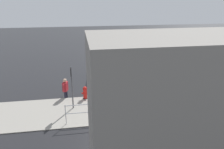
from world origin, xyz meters
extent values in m
plane|color=black|center=(0.00, 0.00, 0.00)|extent=(60.00, 60.00, 0.00)
cube|color=gray|center=(0.00, 4.20, 0.02)|extent=(24.00, 3.20, 0.04)
cube|color=blue|center=(1.16, -0.49, 0.79)|extent=(4.10, 2.22, 0.99)
cube|color=#1E232B|center=(0.85, -0.45, 1.67)|extent=(2.52, 1.80, 0.77)
cylinder|color=black|center=(2.53, 0.04, 0.30)|extent=(0.62, 0.30, 0.60)
cylinder|color=black|center=(2.33, -1.38, 0.30)|extent=(0.62, 0.30, 0.60)
cylinder|color=black|center=(-0.02, 0.39, 0.30)|extent=(0.62, 0.30, 0.60)
cylinder|color=black|center=(-0.22, -1.02, 0.30)|extent=(0.62, 0.30, 0.60)
cube|color=black|center=(-4.84, 1.42, 1.15)|extent=(2.10, 2.18, 1.50)
cylinder|color=black|center=(-4.91, 2.31, 0.40)|extent=(0.81, 0.31, 0.80)
cylinder|color=black|center=(-4.98, 0.55, 0.40)|extent=(0.81, 0.31, 0.80)
cylinder|color=red|center=(3.93, 2.84, 0.31)|extent=(0.22, 0.22, 0.62)
sphere|color=red|center=(3.93, 2.84, 0.67)|extent=(0.26, 0.26, 0.26)
cylinder|color=red|center=(3.77, 2.84, 0.38)|extent=(0.10, 0.09, 0.09)
cylinder|color=red|center=(4.09, 2.84, 0.38)|extent=(0.10, 0.09, 0.09)
cylinder|color=#2D2D2D|center=(3.93, 2.84, 0.03)|extent=(0.31, 0.31, 0.06)
cube|color=#B2262D|center=(5.07, 2.46, 0.73)|extent=(0.34, 0.42, 0.55)
sphere|color=tan|center=(5.07, 2.46, 1.11)|extent=(0.22, 0.22, 0.22)
cylinder|color=#1E1E2D|center=(5.04, 2.37, 0.23)|extent=(0.13, 0.13, 0.45)
cylinder|color=#1E1E2D|center=(5.10, 2.54, 0.23)|extent=(0.13, 0.13, 0.45)
cylinder|color=#B2262D|center=(4.99, 2.23, 0.73)|extent=(0.09, 0.09, 0.50)
cylinder|color=#B2262D|center=(5.14, 2.68, 0.73)|extent=(0.09, 0.09, 0.50)
cylinder|color=#B7BABF|center=(-1.25, 5.45, 0.53)|extent=(0.04, 0.04, 1.05)
cylinder|color=#B7BABF|center=(1.84, 5.45, 0.53)|extent=(0.04, 0.04, 1.05)
cylinder|color=#B7BABF|center=(4.94, 5.45, 0.53)|extent=(0.04, 0.04, 1.05)
cylinder|color=#B7BABF|center=(0.30, 5.45, 1.00)|extent=(9.29, 0.04, 0.04)
cylinder|color=#B7BABF|center=(0.30, 5.45, 0.58)|extent=(9.29, 0.04, 0.04)
cylinder|color=#4C4C51|center=(4.62, 3.89, 1.20)|extent=(0.07, 0.07, 2.40)
cube|color=black|center=(4.62, 3.89, 2.15)|extent=(0.04, 0.44, 0.44)
camera|label=1|loc=(4.20, 14.66, 5.80)|focal=35.00mm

